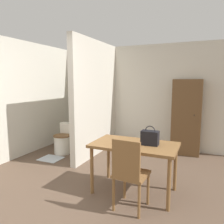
{
  "coord_description": "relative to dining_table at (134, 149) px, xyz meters",
  "views": [
    {
      "loc": [
        1.67,
        -1.9,
        1.63
      ],
      "look_at": [
        0.24,
        1.35,
        1.13
      ],
      "focal_mm": 35.0,
      "sensor_mm": 36.0,
      "label": 1
    }
  ],
  "objects": [
    {
      "name": "toilet",
      "position": [
        -2.04,
        1.09,
        -0.37
      ],
      "size": [
        0.4,
        0.55,
        0.66
      ],
      "color": "silver",
      "rests_on": "ground_plane"
    },
    {
      "name": "wooden_cabinet",
      "position": [
        0.53,
        2.12,
        0.18
      ],
      "size": [
        0.62,
        0.37,
        1.68
      ],
      "color": "brown",
      "rests_on": "ground_plane"
    },
    {
      "name": "bath_mat",
      "position": [
        -2.04,
        0.61,
        -0.65
      ],
      "size": [
        0.45,
        0.39,
        0.01
      ],
      "color": "#B2BCC6",
      "rests_on": "ground_plane"
    },
    {
      "name": "wall_back",
      "position": [
        -0.74,
        2.37,
        0.6
      ],
      "size": [
        5.01,
        0.12,
        2.5
      ],
      "color": "beige",
      "rests_on": "ground_plane"
    },
    {
      "name": "wall_left",
      "position": [
        -2.8,
        0.64,
        0.6
      ],
      "size": [
        0.12,
        4.34,
        2.5
      ],
      "color": "beige",
      "rests_on": "ground_plane"
    },
    {
      "name": "dining_table",
      "position": [
        0.0,
        0.0,
        0.0
      ],
      "size": [
        1.22,
        0.7,
        0.74
      ],
      "color": "brown",
      "rests_on": "ground_plane"
    },
    {
      "name": "wooden_chair",
      "position": [
        0.09,
        -0.48,
        -0.14
      ],
      "size": [
        0.43,
        0.43,
        0.94
      ],
      "rotation": [
        0.0,
        0.0,
        -0.07
      ],
      "color": "brown",
      "rests_on": "ground_plane"
    },
    {
      "name": "ground_plane",
      "position": [
        -0.74,
        -1.03,
        -0.65
      ],
      "size": [
        16.0,
        16.0,
        0.0
      ],
      "primitive_type": "plane",
      "color": "brown"
    },
    {
      "name": "handbag",
      "position": [
        0.22,
        0.03,
        0.19
      ],
      "size": [
        0.24,
        0.14,
        0.27
      ],
      "color": "black",
      "rests_on": "dining_table"
    },
    {
      "name": "partition_wall",
      "position": [
        -1.34,
        1.35,
        0.6
      ],
      "size": [
        0.12,
        1.92,
        2.5
      ],
      "color": "beige",
      "rests_on": "ground_plane"
    }
  ]
}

